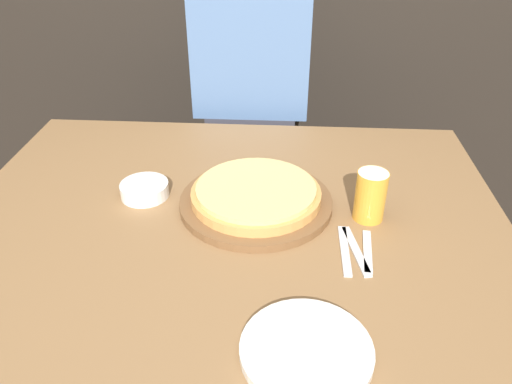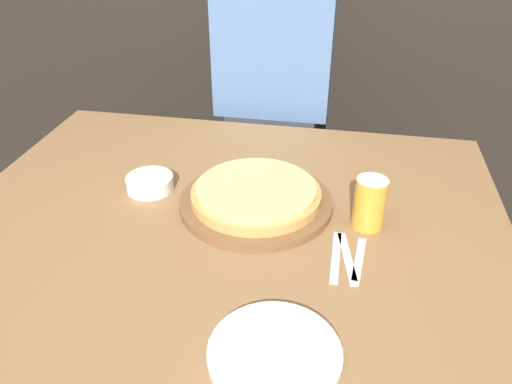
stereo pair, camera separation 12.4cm
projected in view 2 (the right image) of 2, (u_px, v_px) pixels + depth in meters
dining_table at (231, 326)px, 1.42m from camera, size 1.35×1.09×0.76m
pizza_on_board at (256, 197)px, 1.24m from camera, size 0.38×0.38×0.06m
beer_glass at (370, 201)px, 1.15m from camera, size 0.07×0.07×0.13m
dinner_plate at (274, 354)px, 0.86m from camera, size 0.23×0.23×0.02m
side_bowl at (150, 183)px, 1.32m from camera, size 0.12×0.12×0.04m
fork at (336, 257)px, 1.08m from camera, size 0.02×0.17×0.00m
dinner_knife at (347, 258)px, 1.08m from camera, size 0.05×0.17×0.00m
spoon at (359, 259)px, 1.08m from camera, size 0.03×0.15×0.00m
diner_person at (273, 130)px, 1.88m from camera, size 0.40×0.20×1.35m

